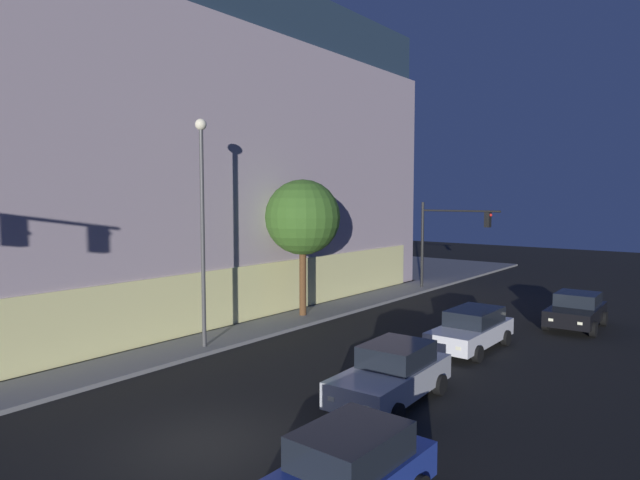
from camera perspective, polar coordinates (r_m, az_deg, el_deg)
The scene contains 9 objects.
ground_plane at distance 14.08m, azimuth -12.04°, elevation -20.50°, with size 120.00×120.00×0.00m, color black.
modern_building at distance 38.27m, azimuth -21.97°, elevation 7.74°, with size 29.98×29.95×16.87m.
traffic_light_far_corner at distance 34.87m, azimuth 13.27°, elevation 0.93°, with size 0.64×5.35×5.54m.
street_lamp_sidewalk at distance 21.25m, azimuth -12.31°, elevation 3.43°, with size 0.44×0.44×8.79m.
sidewalk_tree at distance 26.52m, azimuth -1.84°, elevation 2.37°, with size 3.70×3.70×6.70m.
car_blue at distance 10.84m, azimuth 2.51°, elevation -23.54°, with size 4.23×2.02×1.64m.
car_silver at distance 16.33m, azimuth 7.62°, elevation -13.78°, with size 4.61×2.22×1.67m.
car_white at distance 22.35m, azimuth 15.70°, elevation -8.99°, with size 4.67×2.02×1.56m.
car_black at distance 27.62m, azimuth 25.39°, elevation -6.70°, with size 4.24×2.27×1.59m.
Camera 1 is at (-8.10, -9.90, 5.90)m, focal length 30.37 mm.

